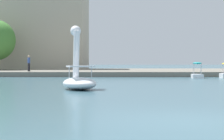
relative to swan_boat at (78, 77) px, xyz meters
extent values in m
plane|color=#385966|center=(3.53, -10.74, -0.65)|extent=(621.44, 621.44, 0.00)
cube|color=#6B665B|center=(3.53, 29.59, -0.40)|extent=(147.92, 24.63, 0.50)
ellipsoid|color=white|center=(0.04, -0.13, -0.33)|extent=(2.44, 3.23, 0.65)
cylinder|color=white|center=(-0.22, 0.75, 1.19)|extent=(0.51, 0.76, 2.68)
sphere|color=white|center=(-0.27, 0.93, 2.52)|extent=(0.72, 0.72, 0.58)
cone|color=yellow|center=(-0.33, 1.15, 2.52)|extent=(0.43, 0.50, 0.32)
cube|color=white|center=(0.10, -0.35, 0.57)|extent=(1.59, 1.53, 0.08)
cylinder|color=silver|center=(0.67, -0.19, 0.28)|extent=(0.04, 0.04, 0.58)
cylinder|color=silver|center=(-0.47, -0.51, 0.28)|extent=(0.04, 0.04, 0.58)
cube|color=white|center=(9.72, 15.01, -0.47)|extent=(1.13, 1.79, 0.35)
ellipsoid|color=teal|center=(9.72, 15.01, 0.73)|extent=(0.92, 0.96, 0.20)
cylinder|color=#B7B7BF|center=(9.42, 15.40, 0.21)|extent=(0.04, 0.04, 1.02)
cylinder|color=#B7B7BF|center=(10.09, 15.33, 0.21)|extent=(0.04, 0.04, 1.02)
cylinder|color=#B7B7BF|center=(9.35, 14.69, 0.21)|extent=(0.04, 0.04, 1.02)
cylinder|color=#B7B7BF|center=(10.02, 14.63, 0.21)|extent=(0.04, 0.04, 1.02)
cylinder|color=#B7B7BF|center=(12.18, 15.48, 0.22)|extent=(0.04, 0.04, 0.93)
cylinder|color=#B7B7BF|center=(12.08, 14.58, 0.22)|extent=(0.04, 0.04, 0.93)
cube|color=black|center=(-7.20, 20.26, 0.29)|extent=(0.27, 0.28, 0.89)
cube|color=#334C8C|center=(-7.20, 20.26, 1.04)|extent=(0.30, 0.30, 0.61)
sphere|color=tan|center=(-7.20, 20.26, 1.46)|extent=(0.24, 0.24, 0.24)
cube|color=#B2A893|center=(-12.27, 36.84, 6.98)|extent=(20.43, 10.63, 14.26)
camera|label=1|loc=(1.75, -19.65, 0.74)|focal=59.58mm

